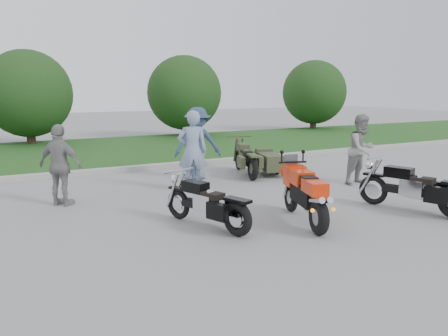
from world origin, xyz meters
name	(u,v)px	position (x,y,z in m)	size (l,w,h in m)	color
ground	(266,221)	(0.00, 0.00, 0.00)	(80.00, 80.00, 0.00)	gray
curb	(158,166)	(0.00, 6.00, 0.07)	(60.00, 0.30, 0.15)	#A09D96
grass_strip	(123,150)	(0.00, 10.15, 0.07)	(60.00, 8.00, 0.14)	#2E6221
tree_mid_left	(28,94)	(-3.00, 13.50, 2.19)	(3.60, 3.60, 4.00)	#3F2B1C
tree_mid_right	(184,93)	(4.00, 13.50, 2.19)	(3.60, 3.60, 4.00)	#3F2B1C
tree_far_right	(314,92)	(12.00, 13.50, 2.19)	(3.60, 3.60, 4.00)	#3F2B1C
sportbike_red	(305,193)	(0.55, -0.41, 0.57)	(0.80, 1.98, 0.96)	black
cruiser_left	(210,206)	(-1.10, 0.12, 0.40)	(0.85, 1.96, 0.78)	black
cruiser_right	(417,190)	(2.94, -0.88, 0.44)	(0.92, 2.15, 0.86)	black
cruiser_sidecar	(260,161)	(2.23, 3.77, 0.40)	(1.44, 2.17, 0.86)	black
person_stripe	(193,151)	(-0.22, 2.86, 0.96)	(0.70, 0.46, 1.92)	#7F8FAC
person_grey	(362,149)	(3.90, 1.60, 0.89)	(0.86, 0.67, 1.77)	gray
person_denim	(198,144)	(0.45, 4.07, 0.96)	(1.24, 0.72, 1.93)	navy
person_back	(61,165)	(-3.17, 2.91, 0.85)	(1.00, 0.41, 1.70)	gray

